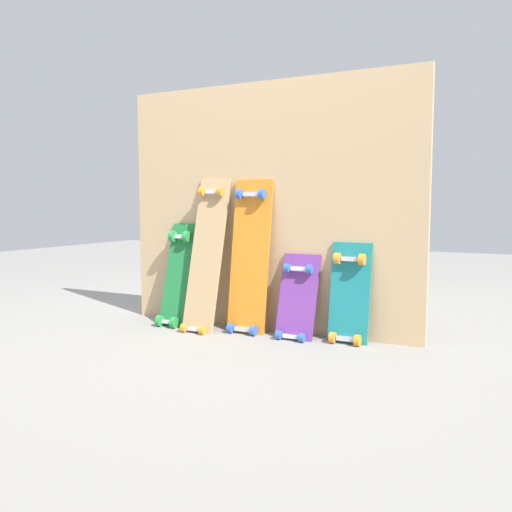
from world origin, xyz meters
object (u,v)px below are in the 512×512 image
(skateboard_orange, at_px, (249,262))
(skateboard_natural, at_px, (206,260))
(skateboard_teal, at_px, (349,299))
(skateboard_purple, at_px, (297,303))
(skateboard_green, at_px, (176,279))

(skateboard_orange, bearing_deg, skateboard_natural, -167.63)
(skateboard_natural, relative_size, skateboard_teal, 1.61)
(skateboard_orange, bearing_deg, skateboard_teal, 1.99)
(skateboard_natural, xyz_separation_m, skateboard_purple, (0.57, 0.04, -0.22))
(skateboard_purple, height_order, skateboard_teal, skateboard_teal)
(skateboard_teal, bearing_deg, skateboard_green, -177.04)
(skateboard_green, bearing_deg, skateboard_natural, -5.59)
(skateboard_green, height_order, skateboard_orange, skateboard_orange)
(skateboard_green, xyz_separation_m, skateboard_orange, (0.49, 0.04, 0.13))
(skateboard_orange, distance_m, skateboard_teal, 0.62)
(skateboard_orange, relative_size, skateboard_purple, 1.77)
(skateboard_natural, relative_size, skateboard_purple, 1.81)
(skateboard_green, xyz_separation_m, skateboard_purple, (0.80, 0.02, -0.08))
(skateboard_teal, bearing_deg, skateboard_orange, -178.01)
(skateboard_green, xyz_separation_m, skateboard_teal, (1.08, 0.06, -0.04))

